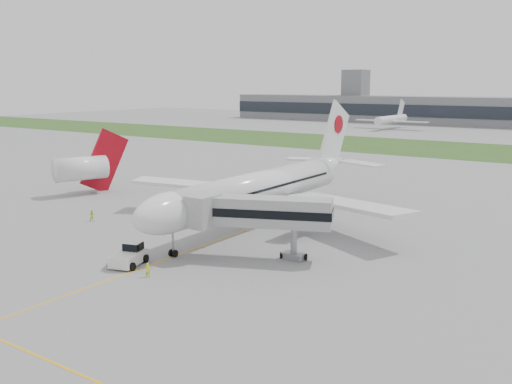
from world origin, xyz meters
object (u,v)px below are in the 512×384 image
Objects in this scene: airliner at (264,187)px; pushback_tug at (130,255)px; ground_crew_near at (148,270)px; neighbor_aircraft at (84,167)px; jet_bridge at (256,212)px.

airliner is 25.43m from pushback_tug.
neighbor_aircraft is (-43.62, 27.22, 4.31)m from ground_crew_near.
jet_bridge is at bearing -59.36° from airliner.
airliner is 3.36× the size of jet_bridge.
pushback_tug is 15.58m from jet_bridge.
ground_crew_near is at bearing -39.37° from pushback_tug.
pushback_tug is (-2.15, -24.93, -4.55)m from airliner.
ground_crew_near is 0.10× the size of neighbor_aircraft.
neighbor_aircraft is at bearing 129.54° from pushback_tug.
pushback_tug is 0.33× the size of jet_bridge.
airliner is 40.89m from neighbor_aircraft.
airliner reaches higher than ground_crew_near.
pushback_tug is 0.33× the size of neighbor_aircraft.
jet_bridge is at bearing 25.21° from pushback_tug.
airliner is 17.27m from jet_bridge.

